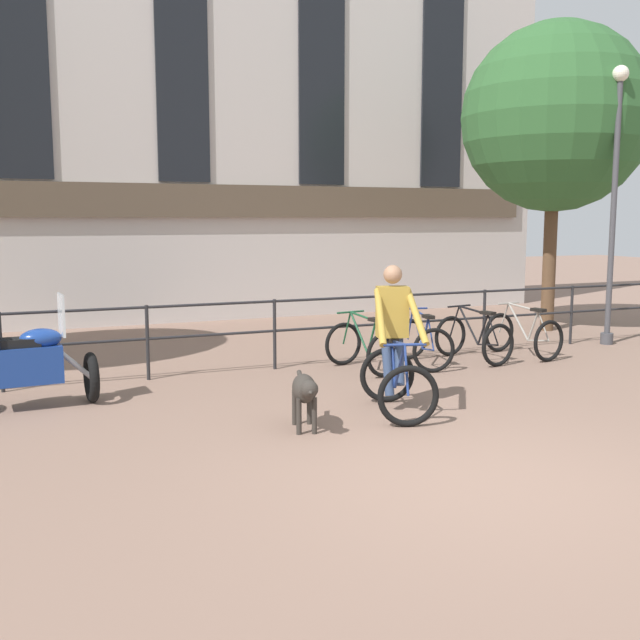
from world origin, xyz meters
The scene contains 12 objects.
ground_plane centered at (0.00, 0.00, 0.00)m, with size 60.00×60.00×0.00m, color #846656.
canal_railing centered at (0.00, 5.20, 0.71)m, with size 15.05×0.05×1.05m.
building_facade centered at (0.00, 10.99, 5.52)m, with size 18.00×0.72×11.08m.
cyclist_with_bike centered at (0.45, 2.35, 0.76)m, with size 0.99×1.32×1.70m.
dog centered at (-0.82, 2.00, 0.44)m, with size 0.39×0.97×0.62m.
parked_motorcycle centered at (-3.51, 4.16, 0.56)m, with size 1.64×0.69×1.35m.
parked_bicycle_near_lamp centered at (1.15, 4.54, 0.36)m, with size 0.83×1.20×0.86m.
parked_bicycle_mid_left centered at (2.12, 4.54, 0.36)m, with size 0.83×1.20×0.86m.
parked_bicycle_mid_right centered at (3.09, 4.54, 0.36)m, with size 0.84×1.21×0.86m.
parked_bicycle_far_end centered at (4.05, 4.54, 0.36)m, with size 0.83×1.20×0.86m.
street_lamp centered at (6.22, 4.93, 2.69)m, with size 0.28×0.28×4.82m.
tree_canalside_right centered at (6.36, 6.69, 4.15)m, with size 3.62×3.62×5.97m.
Camera 1 is at (-3.75, -5.14, 2.25)m, focal length 42.00 mm.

